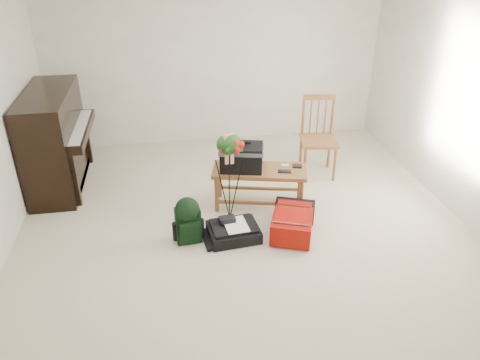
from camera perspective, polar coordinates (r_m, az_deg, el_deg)
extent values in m
cube|color=beige|center=(5.19, 0.87, -6.89)|extent=(5.00, 5.50, 0.01)
cube|color=beige|center=(7.17, -3.05, 14.30)|extent=(5.00, 0.04, 2.50)
cube|color=black|center=(6.39, -21.67, 4.57)|extent=(0.55, 1.50, 1.25)
cube|color=black|center=(6.29, -19.17, 5.70)|extent=(0.28, 1.30, 0.10)
cube|color=white|center=(6.28, -19.25, 6.12)|extent=(0.22, 1.20, 0.02)
cube|color=black|center=(6.62, -20.37, 0.07)|extent=(0.45, 1.30, 0.10)
cube|color=olive|center=(5.51, 2.38, 1.14)|extent=(1.17, 0.68, 0.04)
cylinder|color=olive|center=(5.41, -2.44, -2.42)|extent=(0.05, 0.05, 0.45)
cylinder|color=olive|center=(5.71, -2.89, -0.63)|extent=(0.05, 0.05, 0.45)
cylinder|color=olive|center=(5.59, 7.66, -1.55)|extent=(0.05, 0.05, 0.45)
cylinder|color=olive|center=(5.89, 6.71, 0.14)|extent=(0.05, 0.05, 0.45)
cube|color=olive|center=(6.33, 9.58, 4.71)|extent=(0.52, 0.52, 0.04)
cylinder|color=olive|center=(6.21, 8.21, 1.71)|extent=(0.04, 0.04, 0.47)
cylinder|color=olive|center=(6.55, 7.22, 3.25)|extent=(0.04, 0.04, 0.47)
cylinder|color=olive|center=(6.33, 11.64, 1.95)|extent=(0.04, 0.04, 0.47)
cylinder|color=olive|center=(6.66, 10.50, 3.45)|extent=(0.04, 0.04, 0.47)
cube|color=olive|center=(6.31, 9.41, 9.91)|extent=(0.42, 0.10, 0.07)
cylinder|color=olive|center=(6.34, 7.52, 7.60)|extent=(0.04, 0.04, 0.57)
cylinder|color=olive|center=(6.46, 10.91, 7.73)|extent=(0.04, 0.04, 0.57)
cube|color=#A31907|center=(5.19, 6.43, -5.20)|extent=(0.62, 0.74, 0.24)
cube|color=black|center=(5.38, 5.75, -3.78)|extent=(0.47, 0.29, 0.26)
cube|color=#A31907|center=(5.08, 6.64, -4.25)|extent=(0.48, 0.47, 0.02)
cube|color=silver|center=(4.93, 7.20, -5.32)|extent=(0.38, 0.15, 0.01)
cube|color=black|center=(5.14, -0.79, -6.38)|extent=(0.58, 0.48, 0.13)
cube|color=black|center=(5.09, -0.80, -5.64)|extent=(0.51, 0.41, 0.03)
cube|color=white|center=(5.06, -0.52, -5.50)|extent=(0.27, 0.35, 0.01)
cube|color=black|center=(5.11, -1.51, -4.79)|extent=(0.18, 0.12, 0.05)
cube|color=black|center=(5.04, -6.33, -5.49)|extent=(0.28, 0.18, 0.40)
cube|color=black|center=(4.97, -6.24, -6.32)|extent=(0.22, 0.06, 0.23)
sphere|color=black|center=(4.93, -6.45, -3.56)|extent=(0.26, 0.26, 0.26)
cube|color=black|center=(5.12, -7.09, -5.04)|extent=(0.04, 0.03, 0.36)
cube|color=black|center=(5.12, -5.70, -4.93)|extent=(0.04, 0.03, 0.36)
cylinder|color=black|center=(5.06, -1.35, 3.49)|extent=(0.01, 0.01, 0.29)
ellipsoid|color=#1D4E18|center=(5.02, -1.36, 4.39)|extent=(0.27, 0.19, 0.25)
cube|color=red|center=(4.97, -1.34, 5.21)|extent=(0.14, 0.09, 0.08)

